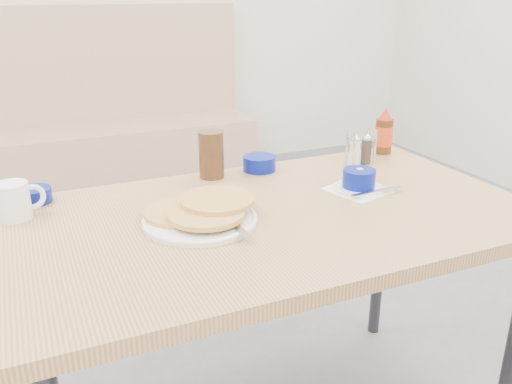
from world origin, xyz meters
name	(u,v)px	position (x,y,z in m)	size (l,w,h in m)	color
booth_bench	(114,137)	(0.00, 2.78, 0.35)	(1.90, 0.56, 1.22)	tan
dining_table	(274,233)	(0.00, 0.25, 0.70)	(1.40, 0.80, 0.76)	tan
pancake_plate	(201,214)	(-0.20, 0.27, 0.78)	(0.30, 0.31, 0.05)	white
coffee_mug	(15,200)	(-0.63, 0.49, 0.81)	(0.13, 0.09, 0.10)	white
grits_setting	(359,182)	(0.30, 0.29, 0.79)	(0.21, 0.20, 0.07)	white
creamer_bowl	(35,195)	(-0.58, 0.59, 0.78)	(0.09, 0.09, 0.04)	navy
butter_bowl	(259,163)	(0.11, 0.59, 0.78)	(0.11, 0.11, 0.05)	navy
amber_tumbler	(211,155)	(-0.06, 0.59, 0.83)	(0.08, 0.08, 0.15)	#3F2514
condiment_caddy	(361,152)	(0.45, 0.51, 0.80)	(0.10, 0.06, 0.12)	silver
syrup_bottle	(384,134)	(0.60, 0.59, 0.83)	(0.06, 0.06, 0.17)	#47230F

